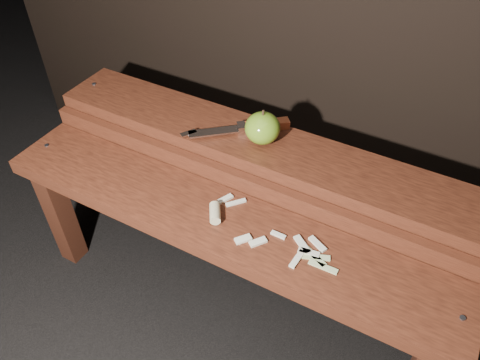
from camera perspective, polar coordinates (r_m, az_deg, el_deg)
The scene contains 6 objects.
ground at distance 1.48m, azimuth -1.16°, elevation -14.26°, with size 60.00×60.00×0.00m, color black.
bench_front_tier at distance 1.16m, azimuth -2.90°, elevation -7.05°, with size 1.20×0.20×0.42m.
bench_rear_tier at distance 1.26m, azimuth 2.32°, elevation 1.68°, with size 1.20×0.21×0.50m.
apple at distance 1.18m, azimuth 2.76°, elevation 6.35°, with size 0.09×0.09×0.09m.
knife at distance 1.23m, azimuth 1.65°, elevation 6.48°, with size 0.24×0.20×0.03m.
apple_scraps at distance 1.08m, azimuth 1.58°, elevation -5.93°, with size 0.34×0.14×0.03m.
Camera 1 is at (0.41, -0.69, 1.25)m, focal length 35.00 mm.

